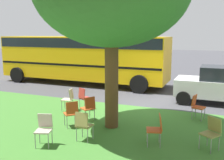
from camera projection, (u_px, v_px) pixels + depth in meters
ground at (142, 105)px, 11.19m from camera, size 80.00×80.00×0.00m
grass_verge at (114, 131)px, 8.28m from camera, size 48.00×6.00×0.01m
chair_0 at (157, 127)px, 7.12m from camera, size 0.52×0.52×0.88m
chair_1 at (84, 97)px, 10.59m from camera, size 0.56×0.56×0.88m
chair_2 at (197, 105)px, 9.34m from camera, size 0.51×0.51×0.88m
chair_3 at (212, 131)px, 6.86m from camera, size 0.58×0.58×0.88m
chair_4 at (89, 107)px, 9.14m from camera, size 0.58×0.57×0.88m
chair_5 at (83, 124)px, 7.40m from camera, size 0.42×0.42×0.88m
chair_6 at (44, 127)px, 7.13m from camera, size 0.52×0.53×0.88m
chair_7 at (69, 98)px, 10.40m from camera, size 0.50×0.50×0.88m
chair_8 at (71, 112)px, 8.54m from camera, size 0.59×0.59×0.88m
parked_car at (220, 85)px, 11.36m from camera, size 3.70×1.92×1.65m
school_bus at (82, 55)px, 15.83m from camera, size 10.40×2.80×2.88m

